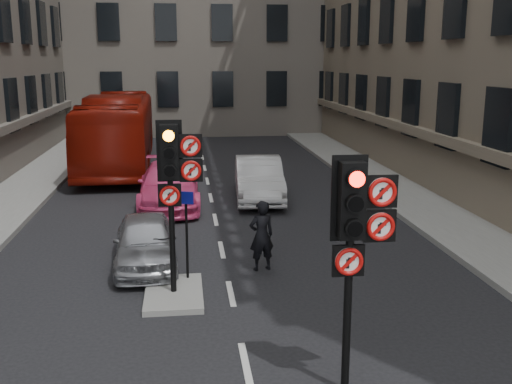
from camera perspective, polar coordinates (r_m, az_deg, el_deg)
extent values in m
cube|color=gray|center=(21.14, 15.83, -1.02)|extent=(3.00, 50.00, 0.16)
cube|color=gray|center=(12.87, -7.82, -9.56)|extent=(1.20, 2.00, 0.12)
cylinder|color=black|center=(9.04, 8.68, -11.64)|extent=(0.12, 0.12, 2.40)
cube|color=black|center=(8.48, 9.07, -0.79)|extent=(0.36, 0.28, 1.10)
cube|color=black|center=(8.60, 8.83, -0.59)|extent=(0.52, 0.03, 1.25)
cylinder|color=#FF1407|center=(8.18, 9.62, 1.20)|extent=(0.22, 0.01, 0.22)
cylinder|color=black|center=(8.25, 9.53, -1.18)|extent=(0.22, 0.01, 0.22)
cylinder|color=black|center=(8.34, 9.44, -3.52)|extent=(0.22, 0.01, 0.22)
cube|color=black|center=(8.56, 11.84, 0.05)|extent=(0.47, 0.05, 0.47)
cylinder|color=white|center=(8.52, 11.92, -0.01)|extent=(0.41, 0.02, 0.41)
torus|color=#BF0C0A|center=(8.51, 11.95, -0.03)|extent=(0.41, 0.06, 0.41)
cube|color=#BF0C0A|center=(8.50, 11.96, -0.04)|extent=(0.25, 0.01, 0.25)
cube|color=black|center=(8.68, 11.69, -3.18)|extent=(0.47, 0.05, 0.47)
cylinder|color=white|center=(8.64, 11.77, -3.25)|extent=(0.41, 0.02, 0.41)
torus|color=#BF0C0A|center=(8.63, 11.80, -3.27)|extent=(0.41, 0.06, 0.41)
cube|color=#BF0C0A|center=(8.62, 11.81, -3.28)|extent=(0.25, 0.01, 0.25)
cube|color=black|center=(8.70, 8.77, -6.47)|extent=(0.47, 0.05, 0.47)
cylinder|color=white|center=(8.66, 8.85, -6.56)|extent=(0.41, 0.02, 0.41)
torus|color=#BF0C0A|center=(8.65, 8.87, -6.59)|extent=(0.41, 0.06, 0.41)
cube|color=#BF0C0A|center=(8.65, 8.88, -6.60)|extent=(0.25, 0.01, 0.25)
cylinder|color=black|center=(12.45, -8.00, -4.18)|extent=(0.12, 0.12, 2.40)
cube|color=black|center=(12.07, -8.25, 3.80)|extent=(0.36, 0.28, 1.10)
cube|color=black|center=(12.19, -8.24, 3.90)|extent=(0.52, 0.03, 1.25)
cylinder|color=orange|center=(11.77, -8.33, 5.31)|extent=(0.22, 0.02, 0.22)
cylinder|color=black|center=(11.82, -8.27, 3.62)|extent=(0.22, 0.02, 0.22)
cylinder|color=black|center=(11.88, -8.22, 1.96)|extent=(0.22, 0.02, 0.22)
cube|color=black|center=(12.03, -6.26, 4.41)|extent=(0.47, 0.05, 0.47)
cylinder|color=white|center=(11.99, -6.26, 4.38)|extent=(0.41, 0.02, 0.41)
torus|color=#BF0C0A|center=(11.97, -6.26, 4.37)|extent=(0.41, 0.06, 0.41)
cube|color=#BF0C0A|center=(11.97, -6.26, 4.37)|extent=(0.25, 0.02, 0.25)
cube|color=black|center=(12.11, -6.21, 2.07)|extent=(0.47, 0.05, 0.47)
cylinder|color=white|center=(12.07, -6.20, 2.03)|extent=(0.41, 0.02, 0.41)
torus|color=#BF0C0A|center=(12.05, -6.20, 2.02)|extent=(0.41, 0.06, 0.41)
cube|color=#BF0C0A|center=(12.05, -6.20, 2.01)|extent=(0.25, 0.02, 0.25)
cube|color=black|center=(12.21, -8.22, -0.30)|extent=(0.47, 0.05, 0.47)
cylinder|color=white|center=(12.17, -8.22, -0.34)|extent=(0.41, 0.02, 0.41)
torus|color=#BF0C0A|center=(12.16, -8.22, -0.35)|extent=(0.41, 0.06, 0.41)
cube|color=#BF0C0A|center=(12.15, -8.22, -0.36)|extent=(0.25, 0.02, 0.25)
imported|color=#9B9CA2|center=(14.60, -10.51, -4.64)|extent=(1.65, 3.68, 1.23)
imported|color=silver|center=(21.04, 0.26, 1.26)|extent=(1.85, 4.61, 1.49)
imported|color=#E2427E|center=(20.37, -8.27, 0.66)|extent=(2.03, 4.93, 1.43)
imported|color=maroon|center=(28.13, -12.99, 5.69)|extent=(3.06, 11.90, 3.30)
imported|color=black|center=(14.35, -8.96, -5.53)|extent=(0.64, 1.57, 0.92)
imported|color=black|center=(14.03, 0.53, -4.17)|extent=(0.70, 0.55, 1.68)
cylinder|color=black|center=(13.23, -6.61, -4.18)|extent=(0.06, 0.06, 1.93)
cube|color=navy|center=(12.96, -6.71, -0.56)|extent=(0.33, 0.15, 0.27)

